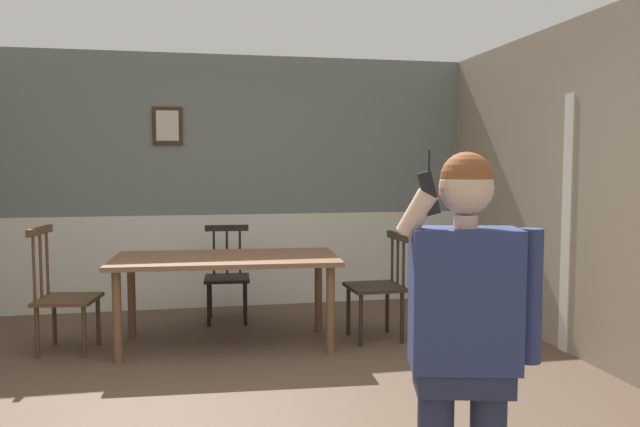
{
  "coord_description": "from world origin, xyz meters",
  "views": [
    {
      "loc": [
        -0.25,
        -3.69,
        1.53
      ],
      "look_at": [
        0.38,
        -0.55,
        1.29
      ],
      "focal_mm": 35.42,
      "sensor_mm": 36.0,
      "label": 1
    }
  ],
  "objects_px": {
    "chair_at_table_head": "(227,275)",
    "person_figure": "(465,333)",
    "chair_by_doorway": "(63,294)",
    "chair_near_window": "(379,286)",
    "dining_table": "(226,266)"
  },
  "relations": [
    {
      "from": "chair_at_table_head",
      "to": "person_figure",
      "type": "xyz_separation_m",
      "value": [
        0.69,
        -3.98,
        0.44
      ]
    },
    {
      "from": "chair_near_window",
      "to": "chair_by_doorway",
      "type": "height_order",
      "value": "chair_by_doorway"
    },
    {
      "from": "chair_by_doorway",
      "to": "person_figure",
      "type": "distance_m",
      "value": 3.85
    },
    {
      "from": "dining_table",
      "to": "person_figure",
      "type": "xyz_separation_m",
      "value": [
        0.74,
        -3.13,
        0.22
      ]
    },
    {
      "from": "dining_table",
      "to": "chair_by_doorway",
      "type": "relative_size",
      "value": 1.87
    },
    {
      "from": "dining_table",
      "to": "chair_near_window",
      "type": "bearing_deg",
      "value": -3.2
    },
    {
      "from": "dining_table",
      "to": "chair_at_table_head",
      "type": "relative_size",
      "value": 2.06
    },
    {
      "from": "dining_table",
      "to": "chair_near_window",
      "type": "distance_m",
      "value": 1.34
    },
    {
      "from": "chair_by_doorway",
      "to": "chair_near_window",
      "type": "bearing_deg",
      "value": 95.35
    },
    {
      "from": "chair_near_window",
      "to": "person_figure",
      "type": "distance_m",
      "value": 3.14
    },
    {
      "from": "chair_near_window",
      "to": "person_figure",
      "type": "height_order",
      "value": "person_figure"
    },
    {
      "from": "chair_near_window",
      "to": "person_figure",
      "type": "xyz_separation_m",
      "value": [
        -0.58,
        -3.06,
        0.42
      ]
    },
    {
      "from": "chair_by_doorway",
      "to": "chair_at_table_head",
      "type": "bearing_deg",
      "value": 127.81
    },
    {
      "from": "dining_table",
      "to": "chair_at_table_head",
      "type": "distance_m",
      "value": 0.88
    },
    {
      "from": "chair_near_window",
      "to": "chair_at_table_head",
      "type": "bearing_deg",
      "value": 51.56
    }
  ]
}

